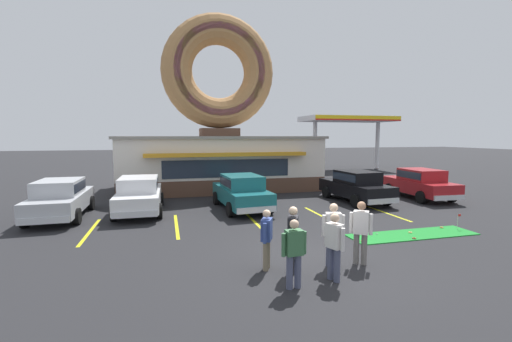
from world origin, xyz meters
name	(u,v)px	position (x,y,z in m)	size (l,w,h in m)	color
ground_plane	(319,265)	(0.00, 0.00, 0.00)	(160.00, 160.00, 0.00)	#232326
donut_shop_building	(219,130)	(-0.47, 13.94, 3.74)	(12.30, 6.75, 10.96)	brown
putting_mat	(412,235)	(4.28, 1.70, 0.01)	(4.56, 1.17, 0.03)	#1E842D
mini_donut_near_left	(357,237)	(2.23, 1.82, 0.05)	(0.13, 0.13, 0.04)	#D8667F
mini_donut_near_right	(414,238)	(3.97, 1.24, 0.05)	(0.13, 0.13, 0.04)	brown
mini_donut_mid_left	(410,232)	(4.31, 1.85, 0.05)	(0.13, 0.13, 0.04)	#E5C666
mini_donut_mid_centre	(442,227)	(5.87, 2.10, 0.05)	(0.13, 0.13, 0.04)	#D17F47
mini_donut_mid_right	(363,241)	(2.19, 1.42, 0.05)	(0.13, 0.13, 0.04)	#D17F47
golf_ball	(377,234)	(3.10, 1.99, 0.05)	(0.04, 0.04, 0.04)	white
putting_flag_pin	(459,218)	(6.34, 1.85, 0.44)	(0.13, 0.01, 0.55)	silver
car_teal	(241,191)	(-0.50, 7.23, 0.87)	(2.21, 4.67, 1.60)	#196066
car_black	(356,185)	(5.58, 7.53, 0.87)	(2.18, 4.65, 1.60)	black
car_white	(139,193)	(-5.00, 7.64, 0.87)	(2.02, 4.58, 1.60)	silver
car_silver	(60,197)	(-8.06, 7.46, 0.87)	(2.01, 4.58, 1.60)	#B2B5BA
car_red	(420,182)	(9.43, 7.49, 0.87)	(2.16, 4.64, 1.60)	maroon
pedestrian_blue_sweater_man	(334,244)	(-0.08, -0.96, 0.88)	(0.35, 0.57, 1.60)	#474C66
pedestrian_hooded_kid	(361,230)	(1.07, -0.21, 0.93)	(0.50, 0.42, 1.68)	slate
pedestrian_leather_jacket_man	(333,232)	(0.30, -0.17, 0.92)	(0.58, 0.32, 1.66)	#474C66
pedestrian_clipboard_woman	(267,237)	(-1.41, 0.10, 0.84)	(0.39, 0.54, 1.54)	#7F7056
pedestrian_beanie_man	(294,251)	(-1.14, -1.11, 0.86)	(0.59, 0.27, 1.56)	#474C66
pedestrian_crossing_woman	(293,236)	(-0.84, -0.27, 0.92)	(0.38, 0.55, 1.66)	#232328
trash_bin	(122,192)	(-6.05, 10.53, 0.50)	(0.57, 0.57, 0.97)	#232833
gas_station_canopy	(348,121)	(13.84, 23.01, 4.86)	(9.00, 4.46, 5.30)	silver
parking_stripe_far_left	(90,231)	(-6.50, 5.00, 0.00)	(0.12, 3.60, 0.01)	yellow
parking_stripe_left	(177,226)	(-3.50, 5.00, 0.00)	(0.12, 3.60, 0.01)	yellow
parking_stripe_mid_left	(253,221)	(-0.50, 5.00, 0.00)	(0.12, 3.60, 0.01)	yellow
parking_stripe_centre	(322,216)	(2.50, 5.00, 0.00)	(0.12, 3.60, 0.01)	yellow
parking_stripe_mid_right	(384,212)	(5.50, 5.00, 0.00)	(0.12, 3.60, 0.01)	yellow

